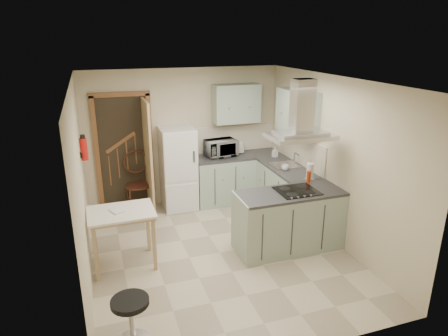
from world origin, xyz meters
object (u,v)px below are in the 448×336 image
object	(u,v)px
stool	(132,321)
microwave	(221,148)
extractor_hood	(300,136)
bentwood_chair	(138,185)
drop_leaf_table	(123,238)
fridge	(178,169)
peninsula	(289,220)

from	to	relation	value
stool	microwave	size ratio (longest dim) A/B	0.94
extractor_hood	stool	distance (m)	3.18
bentwood_chair	extractor_hood	bearing A→B (deg)	-46.72
extractor_hood	bentwood_chair	world-z (taller)	extractor_hood
drop_leaf_table	stool	size ratio (longest dim) A/B	1.66
fridge	peninsula	world-z (taller)	fridge
stool	bentwood_chair	bearing A→B (deg)	81.44
microwave	fridge	bearing A→B (deg)	175.79
extractor_hood	microwave	size ratio (longest dim) A/B	1.62
extractor_hood	bentwood_chair	xyz separation A→B (m)	(-2.05, 2.01, -1.22)
drop_leaf_table	stool	bearing A→B (deg)	-93.23
peninsula	stool	size ratio (longest dim) A/B	2.96
fridge	stool	xyz separation A→B (m)	(-1.21, -3.22, -0.49)
fridge	bentwood_chair	distance (m)	0.76
drop_leaf_table	extractor_hood	bearing A→B (deg)	-7.54
stool	extractor_hood	bearing A→B (deg)	25.96
stool	microwave	world-z (taller)	microwave
peninsula	stool	distance (m)	2.74
drop_leaf_table	microwave	xyz separation A→B (m)	(1.97, 1.72, 0.65)
drop_leaf_table	bentwood_chair	world-z (taller)	bentwood_chair
drop_leaf_table	stool	xyz separation A→B (m)	(-0.07, -1.53, -0.15)
stool	microwave	xyz separation A→B (m)	(2.04, 3.25, 0.79)
fridge	microwave	world-z (taller)	fridge
drop_leaf_table	microwave	size ratio (longest dim) A/B	1.57
fridge	peninsula	xyz separation A→B (m)	(1.22, -1.98, -0.30)
extractor_hood	drop_leaf_table	size ratio (longest dim) A/B	1.03
fridge	peninsula	distance (m)	2.35
peninsula	microwave	xyz separation A→B (m)	(-0.40, 2.01, 0.60)
drop_leaf_table	stool	distance (m)	1.54
extractor_hood	drop_leaf_table	xyz separation A→B (m)	(-2.47, 0.30, -1.31)
bentwood_chair	microwave	xyz separation A→B (m)	(1.55, 0.00, 0.55)
drop_leaf_table	microwave	distance (m)	2.69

